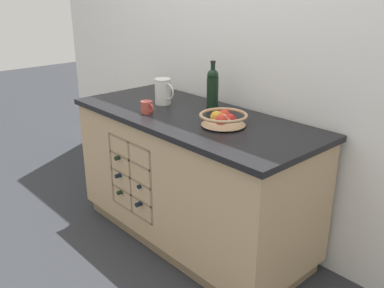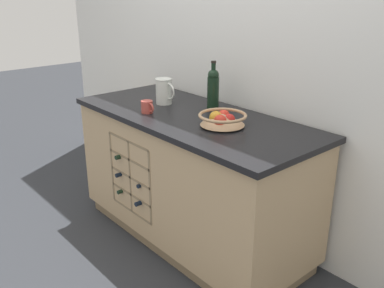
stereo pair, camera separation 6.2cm
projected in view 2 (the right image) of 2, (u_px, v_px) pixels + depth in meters
ground_plane at (192, 236)px, 2.97m from camera, size 14.00×14.00×0.00m
back_wall at (239, 45)px, 2.77m from camera, size 4.40×0.06×2.55m
kitchen_island at (191, 178)px, 2.81m from camera, size 1.70×0.73×0.88m
fruit_bowl at (222, 118)px, 2.43m from camera, size 0.28×0.28×0.08m
white_pitcher at (164, 91)px, 2.87m from camera, size 0.17×0.11×0.17m
ceramic_mug at (147, 107)px, 2.69m from camera, size 0.11×0.07×0.08m
standing_wine_bottle at (213, 88)px, 2.73m from camera, size 0.08×0.08×0.31m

